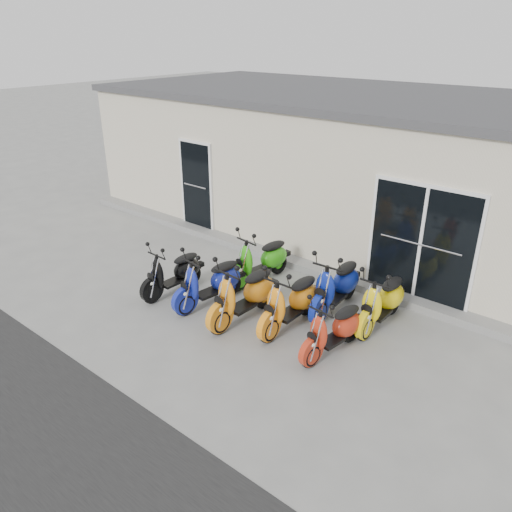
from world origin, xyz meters
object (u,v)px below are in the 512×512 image
at_px(scooter_front_orange_a, 244,287).
at_px(scooter_back_green, 261,254).
at_px(scooter_front_blue, 209,276).
at_px(scooter_front_red, 334,323).
at_px(scooter_back_blue, 337,279).
at_px(scooter_front_orange_b, 291,295).
at_px(scooter_back_yellow, 383,295).
at_px(scooter_front_black, 173,267).

height_order(scooter_front_orange_a, scooter_back_green, scooter_front_orange_a).
xyz_separation_m(scooter_front_blue, scooter_front_orange_a, (0.83, 0.00, 0.04)).
distance_m(scooter_front_blue, scooter_front_red, 2.59).
height_order(scooter_front_orange_a, scooter_back_blue, scooter_front_orange_a).
relative_size(scooter_front_blue, scooter_back_blue, 0.95).
distance_m(scooter_front_orange_b, scooter_back_yellow, 1.58).
bearing_deg(scooter_back_yellow, scooter_front_red, -100.50).
xyz_separation_m(scooter_front_black, scooter_back_yellow, (3.68, 1.47, 0.04)).
xyz_separation_m(scooter_front_black, scooter_front_orange_b, (2.49, 0.44, 0.06)).
bearing_deg(scooter_back_green, scooter_back_blue, 6.07).
bearing_deg(scooter_front_blue, scooter_back_yellow, 34.05).
bearing_deg(scooter_front_blue, scooter_back_blue, 42.54).
relative_size(scooter_front_black, scooter_front_orange_b, 0.90).
height_order(scooter_front_orange_a, scooter_back_yellow, scooter_front_orange_a).
bearing_deg(scooter_front_orange_b, scooter_front_black, -169.89).
bearing_deg(scooter_front_orange_a, scooter_front_red, 5.85).
height_order(scooter_front_red, scooter_back_yellow, scooter_back_yellow).
height_order(scooter_front_orange_a, scooter_front_orange_b, scooter_front_orange_a).
bearing_deg(scooter_back_yellow, scooter_front_orange_a, -146.01).
distance_m(scooter_front_black, scooter_back_yellow, 3.96).
relative_size(scooter_front_blue, scooter_back_green, 0.99).
distance_m(scooter_front_orange_a, scooter_back_blue, 1.70).
height_order(scooter_front_orange_b, scooter_back_yellow, scooter_front_orange_b).
xyz_separation_m(scooter_front_blue, scooter_back_green, (0.13, 1.35, 0.01)).
bearing_deg(scooter_back_blue, scooter_front_orange_a, -132.92).
bearing_deg(scooter_front_blue, scooter_front_black, -163.96).
bearing_deg(scooter_back_blue, scooter_back_yellow, -0.15).
bearing_deg(scooter_front_red, scooter_front_orange_b, 175.88).
height_order(scooter_front_black, scooter_back_yellow, scooter_back_yellow).
bearing_deg(scooter_front_orange_a, scooter_back_green, 119.61).
xyz_separation_m(scooter_front_black, scooter_back_green, (1.00, 1.47, 0.05)).
relative_size(scooter_front_orange_b, scooter_front_red, 1.13).
height_order(scooter_front_blue, scooter_front_red, scooter_front_blue).
bearing_deg(scooter_back_green, scooter_front_blue, -88.06).
xyz_separation_m(scooter_front_orange_b, scooter_back_green, (-1.49, 1.02, -0.02)).
bearing_deg(scooter_front_black, scooter_back_yellow, 23.89).
xyz_separation_m(scooter_back_green, scooter_back_blue, (1.79, -0.04, 0.03)).
xyz_separation_m(scooter_back_blue, scooter_back_yellow, (0.88, 0.05, -0.03)).
relative_size(scooter_front_black, scooter_back_green, 0.93).
bearing_deg(scooter_front_red, scooter_front_black, -168.64).
xyz_separation_m(scooter_front_orange_a, scooter_front_red, (1.75, 0.12, -0.09)).
xyz_separation_m(scooter_front_orange_a, scooter_back_blue, (1.09, 1.31, -0.01)).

